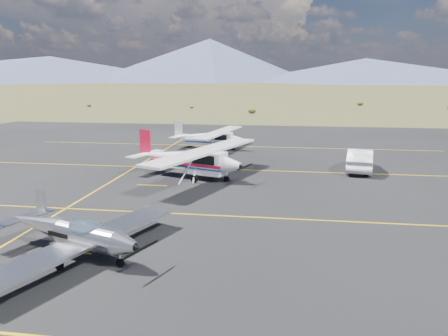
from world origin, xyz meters
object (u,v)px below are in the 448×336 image
(aircraft_low_wing, at_px, (74,233))
(aircraft_plain, at_px, (209,137))
(sedan, at_px, (360,160))
(aircraft_cessna, at_px, (189,158))

(aircraft_low_wing, relative_size, aircraft_plain, 0.87)
(aircraft_low_wing, distance_m, sedan, 22.21)
(aircraft_low_wing, xyz_separation_m, sedan, (13.43, 17.70, -0.12))
(aircraft_low_wing, xyz_separation_m, aircraft_plain, (0.65, 25.72, 0.21))
(aircraft_plain, height_order, sedan, aircraft_plain)
(aircraft_cessna, xyz_separation_m, sedan, (11.97, 3.92, -0.54))
(aircraft_cessna, bearing_deg, sedan, 38.18)
(aircraft_low_wing, xyz_separation_m, aircraft_cessna, (1.45, 13.78, 0.43))
(aircraft_plain, bearing_deg, aircraft_cessna, -75.74)
(sedan, bearing_deg, aircraft_cessna, 27.43)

